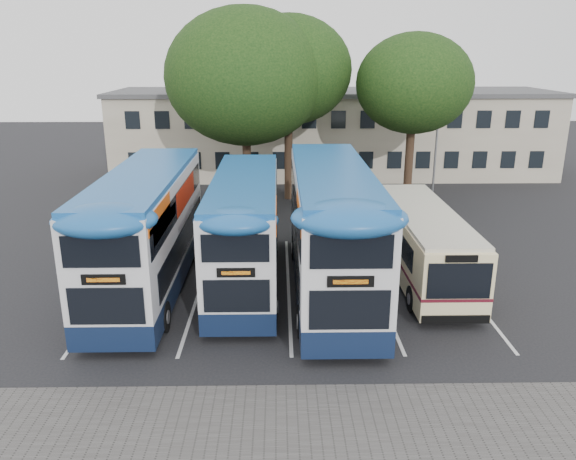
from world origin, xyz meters
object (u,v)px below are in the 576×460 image
(bus_dd_left, at_px, (147,226))
(bus_dd_right, at_px, (331,225))
(tree_left, at_px, (245,77))
(tree_mid, at_px, (288,70))
(tree_right, at_px, (414,84))
(lamp_post, at_px, (439,116))
(bus_dd_mid, at_px, (245,226))
(bus_single, at_px, (422,239))

(bus_dd_left, distance_m, bus_dd_right, 7.07)
(tree_left, xyz_separation_m, tree_mid, (2.52, 1.32, 0.32))
(bus_dd_left, bearing_deg, tree_mid, 67.88)
(tree_right, height_order, bus_dd_right, tree_right)
(bus_dd_left, bearing_deg, bus_dd_right, -2.46)
(tree_left, bearing_deg, bus_dd_left, -104.03)
(tree_left, distance_m, tree_mid, 2.86)
(lamp_post, xyz_separation_m, bus_dd_left, (-15.18, -15.00, -2.52))
(tree_mid, xyz_separation_m, bus_dd_mid, (-1.95, -13.48, -5.49))
(lamp_post, bearing_deg, bus_single, -106.87)
(bus_dd_mid, xyz_separation_m, bus_dd_right, (3.32, -0.84, 0.29))
(lamp_post, xyz_separation_m, bus_dd_right, (-8.12, -15.30, -2.41))
(tree_right, bearing_deg, bus_dd_right, -114.39)
(tree_right, relative_size, bus_dd_mid, 0.97)
(tree_right, xyz_separation_m, bus_dd_mid, (-9.20, -12.11, -4.78))
(tree_mid, xyz_separation_m, bus_dd_right, (1.37, -14.32, -5.20))
(bus_dd_left, distance_m, bus_dd_mid, 3.79)
(bus_dd_left, bearing_deg, tree_left, 75.97)
(tree_right, distance_m, bus_single, 13.03)
(bus_dd_mid, bearing_deg, tree_left, 92.68)
(lamp_post, height_order, tree_right, tree_right)
(lamp_post, relative_size, bus_dd_left, 0.81)
(lamp_post, distance_m, bus_dd_right, 17.49)
(tree_left, distance_m, bus_dd_right, 14.42)
(tree_mid, bearing_deg, bus_dd_left, -112.12)
(tree_mid, distance_m, bus_dd_right, 15.29)
(lamp_post, relative_size, tree_left, 0.79)
(bus_dd_mid, bearing_deg, lamp_post, 51.64)
(bus_dd_mid, distance_m, bus_single, 7.26)
(lamp_post, height_order, bus_dd_right, lamp_post)
(bus_single, bearing_deg, bus_dd_right, -161.05)
(tree_left, bearing_deg, lamp_post, 10.82)
(bus_dd_right, xyz_separation_m, bus_single, (3.88, 1.33, -1.05))
(lamp_post, xyz_separation_m, tree_right, (-2.24, -2.35, 2.07))
(tree_mid, relative_size, bus_dd_right, 0.95)
(lamp_post, distance_m, tree_left, 12.47)
(bus_dd_left, bearing_deg, lamp_post, 44.64)
(tree_right, bearing_deg, tree_mid, 169.33)
(tree_right, distance_m, bus_dd_left, 18.67)
(tree_left, bearing_deg, bus_single, -56.33)
(tree_mid, bearing_deg, lamp_post, 5.90)
(tree_mid, xyz_separation_m, tree_right, (7.24, -1.36, -0.71))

